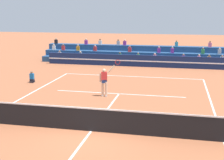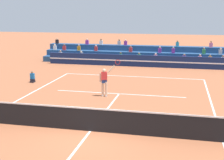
% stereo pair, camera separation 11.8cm
% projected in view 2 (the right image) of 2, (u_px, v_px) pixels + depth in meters
% --- Properties ---
extents(ground_plane, '(120.00, 120.00, 0.00)m').
position_uv_depth(ground_plane, '(90.00, 131.00, 13.51)').
color(ground_plane, '#AD603D').
extents(court_lines, '(11.10, 23.90, 0.01)m').
position_uv_depth(court_lines, '(90.00, 131.00, 13.51)').
color(court_lines, white).
rests_on(court_lines, ground).
extents(tennis_net, '(12.00, 0.10, 1.10)m').
position_uv_depth(tennis_net, '(90.00, 119.00, 13.40)').
color(tennis_net, '#2D6B38').
rests_on(tennis_net, ground).
extents(sponsor_banner_wall, '(18.00, 0.26, 1.10)m').
position_uv_depth(sponsor_banner_wall, '(140.00, 61.00, 29.17)').
color(sponsor_banner_wall, navy).
rests_on(sponsor_banner_wall, ground).
extents(bleacher_stand, '(20.40, 2.85, 2.28)m').
position_uv_depth(bleacher_stand, '(144.00, 56.00, 31.57)').
color(bleacher_stand, navy).
rests_on(bleacher_stand, ground).
extents(ball_kid_courtside, '(0.30, 0.36, 0.84)m').
position_uv_depth(ball_kid_courtside, '(32.00, 78.00, 22.73)').
color(ball_kid_courtside, black).
rests_on(ball_kid_courtside, ground).
extents(tennis_player, '(1.28, 0.41, 2.33)m').
position_uv_depth(tennis_player, '(105.00, 81.00, 18.88)').
color(tennis_player, beige).
rests_on(tennis_player, ground).
extents(tennis_ball, '(0.07, 0.07, 0.07)m').
position_uv_depth(tennis_ball, '(23.00, 115.00, 15.57)').
color(tennis_ball, '#C6DB33').
rests_on(tennis_ball, ground).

